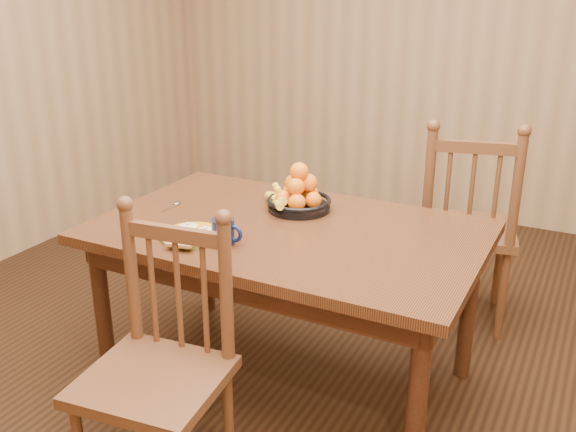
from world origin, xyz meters
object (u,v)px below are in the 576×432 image
at_px(dining_table, 288,246).
at_px(breakfast_plate, 192,234).
at_px(chair_near, 159,368).
at_px(fruit_bowl, 298,195).
at_px(chair_far, 466,228).
at_px(coffee_mug, 224,231).

distance_m(dining_table, breakfast_plate, 0.41).
relative_size(chair_near, fruit_bowl, 3.11).
height_order(chair_far, coffee_mug, chair_far).
bearing_deg(coffee_mug, dining_table, 61.68).
xyz_separation_m(dining_table, breakfast_plate, (-0.29, -0.27, 0.10)).
relative_size(breakfast_plate, coffee_mug, 2.23).
bearing_deg(chair_near, dining_table, 76.51).
bearing_deg(fruit_bowl, chair_far, 48.13).
distance_m(dining_table, chair_near, 0.80).
bearing_deg(breakfast_plate, fruit_bowl, 64.43).
distance_m(chair_far, coffee_mug, 1.40).
height_order(chair_near, fruit_bowl, chair_near).
xyz_separation_m(dining_table, chair_far, (0.56, 0.91, -0.14)).
bearing_deg(dining_table, chair_far, 58.26).
relative_size(dining_table, fruit_bowl, 4.94).
bearing_deg(chair_far, fruit_bowl, 35.32).
bearing_deg(fruit_bowl, dining_table, -74.20).
bearing_deg(chair_far, coffee_mug, 46.21).
relative_size(chair_far, chair_near, 1.07).
height_order(chair_near, coffee_mug, chair_near).
bearing_deg(fruit_bowl, coffee_mug, -99.87).
xyz_separation_m(chair_far, chair_near, (-0.66, -1.68, -0.04)).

